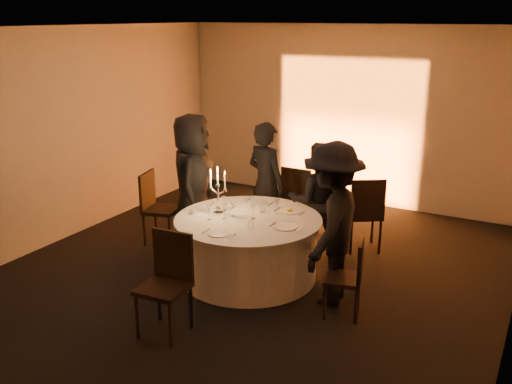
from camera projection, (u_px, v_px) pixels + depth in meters
The scene contains 30 objects.
floor at pixel (248, 276), 7.15m from camera, with size 7.00×7.00×0.00m, color black.
ceiling at pixel (247, 28), 6.26m from camera, with size 7.00×7.00×0.00m, color white.
wall_back at pixel (349, 116), 9.64m from camera, with size 7.00×7.00×0.00m, color #AEA8A1.
wall_left at pixel (63, 135), 8.07m from camera, with size 7.00×7.00×0.00m, color #AEA8A1.
uplighter_fixture at pixel (339, 202), 9.82m from camera, with size 0.25×0.12×0.10m, color black.
banquet_table at pixel (248, 248), 7.04m from camera, with size 1.80×1.80×0.77m.
chair_left at pixel (156, 203), 8.07m from camera, with size 0.54×0.54×1.03m.
chair_back_left at pixel (299, 197), 8.30m from camera, with size 0.47×0.47×1.05m.
chair_back_right at pixel (365, 210), 7.73m from camera, with size 0.64×0.64×1.06m.
chair_right at pixel (350, 274), 6.08m from camera, with size 0.47×0.47×0.88m.
chair_front at pixel (168, 277), 5.77m from camera, with size 0.49×0.49×1.05m.
guest_left at pixel (193, 182), 7.82m from camera, with size 0.92×0.60×1.89m, color black.
guest_back_left at pixel (266, 184), 7.98m from camera, with size 0.64×0.42×1.75m, color black.
guest_back_right at pixel (317, 201), 7.49m from camera, with size 0.77×0.60×1.58m, color black.
guest_right at pixel (332, 224), 6.30m from camera, with size 1.19×0.69×1.85m, color black.
plate_left at pixel (222, 206), 7.35m from camera, with size 0.36×0.29×0.01m.
plate_back_left at pixel (259, 202), 7.50m from camera, with size 0.36×0.25×0.01m.
plate_back_right at pixel (289, 211), 7.14m from camera, with size 0.35×0.27×0.08m.
plate_right at pixel (286, 227), 6.62m from camera, with size 0.36×0.28×0.01m.
plate_front at pixel (219, 234), 6.42m from camera, with size 0.36×0.25×0.01m.
coffee_cup at pixel (193, 212), 7.07m from camera, with size 0.11×0.11×0.07m.
candelabra at pixel (218, 197), 7.02m from camera, with size 0.26×0.12×0.61m.
wine_glass_a at pixel (209, 209), 6.84m from camera, with size 0.07×0.07×0.19m.
wine_glass_b at pixel (224, 201), 7.14m from camera, with size 0.07×0.07×0.19m.
wine_glass_c at pixel (277, 204), 7.02m from camera, with size 0.07×0.07×0.19m.
wine_glass_d at pixel (224, 208), 6.86m from camera, with size 0.07×0.07×0.19m.
wine_glass_e at pixel (233, 206), 6.94m from camera, with size 0.07×0.07×0.19m.
wine_glass_f at pixel (253, 208), 6.87m from camera, with size 0.07×0.07×0.19m.
tumbler_a at pixel (251, 225), 6.58m from camera, with size 0.07×0.07×0.09m, color silver.
tumbler_b at pixel (262, 209), 7.13m from camera, with size 0.07×0.07×0.09m, color silver.
Camera 1 is at (3.18, -5.68, 3.13)m, focal length 40.00 mm.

